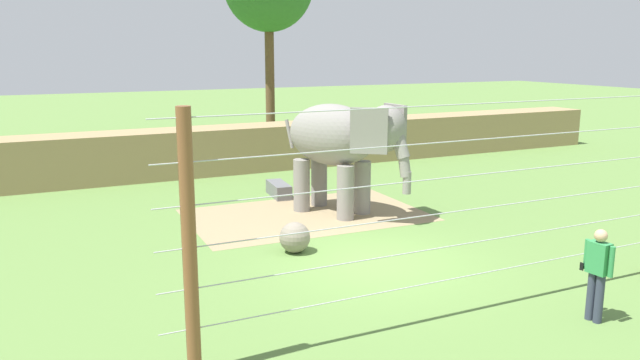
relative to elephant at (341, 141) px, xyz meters
The scene contains 8 objects.
ground_plane 4.76m from the elephant, 106.87° to the right, with size 120.00×120.00×0.00m, color #5B7F3D.
dirt_patch 2.36m from the elephant, 162.90° to the left, with size 6.62×4.27×0.01m, color #937F5B.
embankment_wall 7.76m from the elephant, 99.27° to the left, with size 36.00×1.80×1.74m, color #997F56.
elephant is the anchor object (origin of this frame).
enrichment_ball 4.11m from the elephant, 134.49° to the right, with size 0.73×0.73×0.73m, color gray.
cable_fence 7.26m from the elephant, 99.78° to the right, with size 10.83×0.21×3.94m.
zookeeper 8.49m from the elephant, 85.64° to the right, with size 0.25×0.58×1.67m.
feed_trough 3.49m from the elephant, 106.08° to the left, with size 0.65×1.45×0.44m.
Camera 1 is at (-6.90, -11.49, 4.70)m, focal length 35.13 mm.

